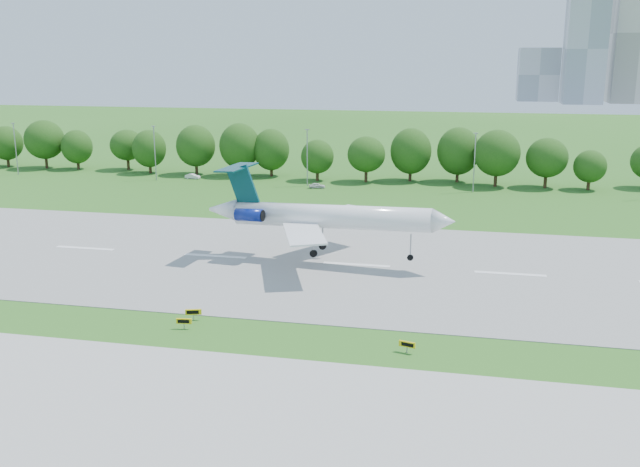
{
  "coord_description": "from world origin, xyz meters",
  "views": [
    {
      "loc": [
        14.39,
        -65.6,
        27.29
      ],
      "look_at": [
        -3.5,
        18.0,
        5.91
      ],
      "focal_mm": 40.0,
      "sensor_mm": 36.0,
      "label": 1
    }
  ],
  "objects": [
    {
      "name": "tree_line",
      "position": [
        0.0,
        92.0,
        6.19
      ],
      "size": [
        288.4,
        8.4,
        10.4
      ],
      "color": "#382314",
      "rests_on": "ground"
    },
    {
      "name": "ground",
      "position": [
        0.0,
        0.0,
        0.0
      ],
      "size": [
        600.0,
        600.0,
        0.0
      ],
      "primitive_type": "plane",
      "color": "#225616",
      "rests_on": "ground"
    },
    {
      "name": "taxi_sign_left",
      "position": [
        -13.63,
        1.15,
        0.89
      ],
      "size": [
        1.7,
        0.69,
        1.21
      ],
      "rotation": [
        0.0,
        0.0,
        0.3
      ],
      "color": "gray",
      "rests_on": "ground"
    },
    {
      "name": "taxi_sign_centre",
      "position": [
        -13.63,
        -1.42,
        0.84
      ],
      "size": [
        1.62,
        0.4,
        1.13
      ],
      "rotation": [
        0.0,
        0.0,
        0.13
      ],
      "color": "gray",
      "rests_on": "ground"
    },
    {
      "name": "light_poles",
      "position": [
        -2.5,
        82.0,
        6.34
      ],
      "size": [
        175.9,
        0.25,
        12.19
      ],
      "color": "gray",
      "rests_on": "ground"
    },
    {
      "name": "service_vehicle_a",
      "position": [
        -47.69,
        85.41,
        0.56
      ],
      "size": [
        3.5,
        1.42,
        1.13
      ],
      "primitive_type": "imported",
      "rotation": [
        0.0,
        0.0,
        1.5
      ],
      "color": "silver",
      "rests_on": "ground"
    },
    {
      "name": "runway",
      "position": [
        0.0,
        25.0,
        0.04
      ],
      "size": [
        400.0,
        45.0,
        0.08
      ],
      "primitive_type": "cube",
      "color": "gray",
      "rests_on": "ground"
    },
    {
      "name": "taxi_sign_right",
      "position": [
        9.33,
        -2.69,
        0.84
      ],
      "size": [
        1.61,
        0.6,
        1.14
      ],
      "rotation": [
        0.0,
        0.0,
        -0.26
      ],
      "color": "gray",
      "rests_on": "ground"
    },
    {
      "name": "service_vehicle_b",
      "position": [
        -17.35,
        79.7,
        0.58
      ],
      "size": [
        3.62,
        2.1,
        1.16
      ],
      "primitive_type": "imported",
      "rotation": [
        0.0,
        0.0,
        1.8
      ],
      "color": "silver",
      "rests_on": "ground"
    },
    {
      "name": "airliner",
      "position": [
        -5.2,
        25.17,
        6.61
      ],
      "size": [
        34.44,
        24.98,
        11.65
      ],
      "rotation": [
        0.0,
        -0.03,
        -0.1
      ],
      "color": "white",
      "rests_on": "ground"
    },
    {
      "name": "skyline",
      "position": [
        100.16,
        390.61,
        30.46
      ],
      "size": [
        127.0,
        52.0,
        80.0
      ],
      "color": "#B2B2B7",
      "rests_on": "ground"
    },
    {
      "name": "taxiway",
      "position": [
        0.0,
        -18.0,
        0.04
      ],
      "size": [
        400.0,
        23.0,
        0.08
      ],
      "primitive_type": "cube",
      "color": "#ADADA8",
      "rests_on": "ground"
    }
  ]
}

